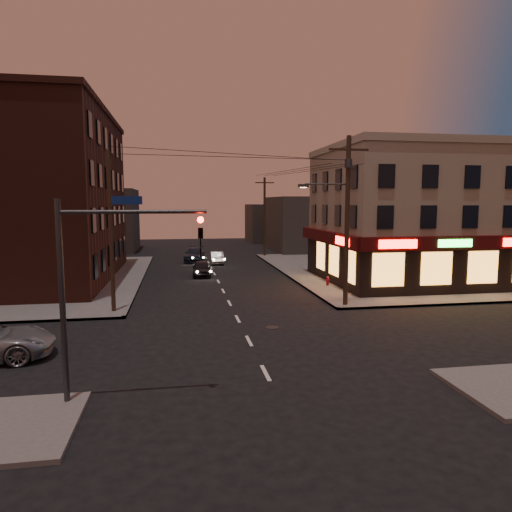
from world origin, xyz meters
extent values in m
plane|color=black|center=(0.00, 0.00, 0.00)|extent=(120.00, 120.00, 0.00)
cube|color=#514F4C|center=(18.00, 19.00, 0.07)|extent=(24.00, 28.00, 0.15)
cube|color=tan|center=(16.00, 13.50, 5.15)|extent=(15.00, 12.00, 10.00)
cube|color=tan|center=(16.00, 13.50, 10.40)|extent=(15.20, 12.20, 0.50)
cube|color=black|center=(16.00, 7.55, 1.85)|extent=(15.12, 0.25, 3.40)
cube|color=black|center=(8.55, 13.50, 1.85)|extent=(0.25, 12.12, 3.40)
cube|color=#3E0A0A|center=(16.00, 7.25, 3.65)|extent=(15.60, 0.50, 0.90)
cube|color=#3E0A0A|center=(8.25, 13.50, 3.65)|extent=(0.50, 12.60, 0.90)
cube|color=#FF140C|center=(10.70, 6.98, 3.65)|extent=(2.60, 0.06, 0.55)
cube|color=#26FF3F|center=(14.70, 6.98, 3.65)|extent=(2.40, 0.06, 0.50)
cube|color=#FF140C|center=(7.98, 9.70, 3.65)|extent=(0.06, 2.60, 0.55)
cube|color=#FF9C38|center=(15.40, 7.40, 1.95)|extent=(12.40, 0.08, 2.20)
cube|color=#FF9C38|center=(8.40, 12.50, 1.95)|extent=(0.08, 8.40, 2.20)
cube|color=#421D15|center=(-14.50, 19.00, 6.65)|extent=(12.00, 20.00, 13.00)
cube|color=#3F3D3A|center=(14.00, 38.00, 3.50)|extent=(10.00, 12.00, 7.00)
cube|color=#3F3D3A|center=(-13.00, 42.00, 4.00)|extent=(9.00, 10.00, 8.00)
cube|color=#3F3D3A|center=(12.00, 52.00, 3.00)|extent=(8.00, 8.00, 6.00)
cylinder|color=#382619|center=(6.80, 5.80, 5.15)|extent=(0.28, 0.28, 10.00)
cube|color=#382619|center=(6.80, 5.80, 9.35)|extent=(2.40, 0.12, 0.12)
cylinder|color=#333538|center=(6.80, 5.80, 8.55)|extent=(0.44, 0.44, 0.50)
cylinder|color=#333538|center=(5.50, 5.80, 7.35)|extent=(2.60, 0.10, 0.10)
cube|color=#333538|center=(4.10, 5.80, 7.25)|extent=(0.60, 0.25, 0.18)
cube|color=#FFD88C|center=(4.10, 5.80, 7.15)|extent=(0.35, 0.15, 0.04)
cylinder|color=#382619|center=(6.80, 32.00, 4.65)|extent=(0.26, 0.26, 9.00)
cylinder|color=#382619|center=(-6.80, 6.50, 4.65)|extent=(0.24, 0.24, 9.00)
cylinder|color=#333538|center=(-6.60, -5.60, 3.20)|extent=(0.18, 0.18, 6.40)
cylinder|color=#333538|center=(-4.40, -5.60, 6.00)|extent=(4.40, 0.12, 0.12)
imported|color=black|center=(-2.40, -5.60, 5.50)|extent=(0.16, 0.20, 1.00)
sphere|color=#FF0C05|center=(-2.40, -5.72, 5.75)|extent=(0.20, 0.20, 0.20)
cube|color=navy|center=(-4.60, -5.60, 6.35)|extent=(0.90, 0.05, 0.25)
imported|color=black|center=(-1.15, 19.05, 0.66)|extent=(1.73, 3.93, 1.31)
imported|color=gray|center=(0.82, 26.87, 0.61)|extent=(1.39, 3.75, 1.23)
imported|color=#171F2E|center=(-1.39, 29.25, 0.72)|extent=(2.55, 5.14, 1.43)
cylinder|color=maroon|center=(7.80, 12.09, 0.42)|extent=(0.24, 0.24, 0.54)
sphere|color=maroon|center=(7.80, 12.09, 0.72)|extent=(0.22, 0.22, 0.22)
cylinder|color=maroon|center=(7.80, 12.09, 0.53)|extent=(0.31, 0.17, 0.11)
cylinder|color=maroon|center=(7.80, 12.09, 0.53)|extent=(0.17, 0.31, 0.11)
camera|label=1|loc=(-3.09, -19.96, 6.28)|focal=32.00mm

